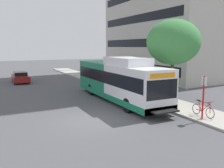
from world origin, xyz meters
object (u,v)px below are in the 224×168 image
Objects in this scene: bicycle_parked at (203,110)px; parked_car_far_lane at (20,77)px; transit_bus at (118,80)px; street_tree_near_stop at (173,42)px; bus_stop_sign_pole at (203,94)px.

parked_car_far_lane is (-8.53, 21.35, 0.10)m from bicycle_parked.
transit_bus is 15.83m from parked_car_far_lane.
parked_car_far_lane is (-10.15, 16.47, -4.14)m from street_tree_near_stop.
street_tree_near_stop reaches higher than bicycle_parked.
bus_stop_sign_pole is 0.40× the size of street_tree_near_stop.
transit_bus is 2.72× the size of parked_car_far_lane.
bicycle_parked is (0.47, 0.38, -1.09)m from bus_stop_sign_pole.
bus_stop_sign_pole reaches higher than bicycle_parked.
transit_bus reaches higher than bus_stop_sign_pole.
bus_stop_sign_pole is 0.58× the size of parked_car_far_lane.
street_tree_near_stop is (2.09, 5.26, 3.16)m from bus_stop_sign_pole.
transit_bus reaches higher than parked_car_far_lane.
transit_bus reaches higher than bicycle_parked.
street_tree_near_stop is at bearing 71.62° from bicycle_parked.
street_tree_near_stop is 1.45× the size of parked_car_far_lane.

